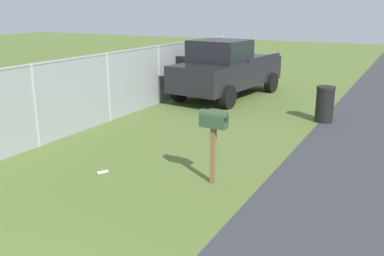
% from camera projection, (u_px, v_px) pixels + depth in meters
% --- Properties ---
extents(mailbox, '(0.23, 0.52, 1.40)m').
position_uv_depth(mailbox, '(214.00, 125.00, 7.71)').
color(mailbox, brown).
rests_on(mailbox, ground).
extents(pickup_truck, '(5.26, 2.65, 2.09)m').
position_uv_depth(pickup_truck, '(226.00, 67.00, 15.26)').
color(pickup_truck, black).
rests_on(pickup_truck, ground).
extents(trash_bin, '(0.53, 0.53, 1.03)m').
position_uv_depth(trash_bin, '(325.00, 104.00, 12.13)').
color(trash_bin, black).
rests_on(trash_bin, ground).
extents(fence_section, '(16.13, 0.07, 1.97)m').
position_uv_depth(fence_section, '(109.00, 85.00, 12.08)').
color(fence_section, '#9EA3A8').
rests_on(fence_section, ground).
extents(litter_can_midfield_b, '(0.07, 0.12, 0.07)m').
position_uv_depth(litter_can_midfield_b, '(213.00, 133.00, 11.02)').
color(litter_can_midfield_b, silver).
rests_on(litter_can_midfield_b, ground).
extents(litter_bottle_midfield_a, '(0.22, 0.17, 0.07)m').
position_uv_depth(litter_bottle_midfield_a, '(102.00, 172.00, 8.42)').
color(litter_bottle_midfield_a, '#B2D8BF').
rests_on(litter_bottle_midfield_a, ground).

